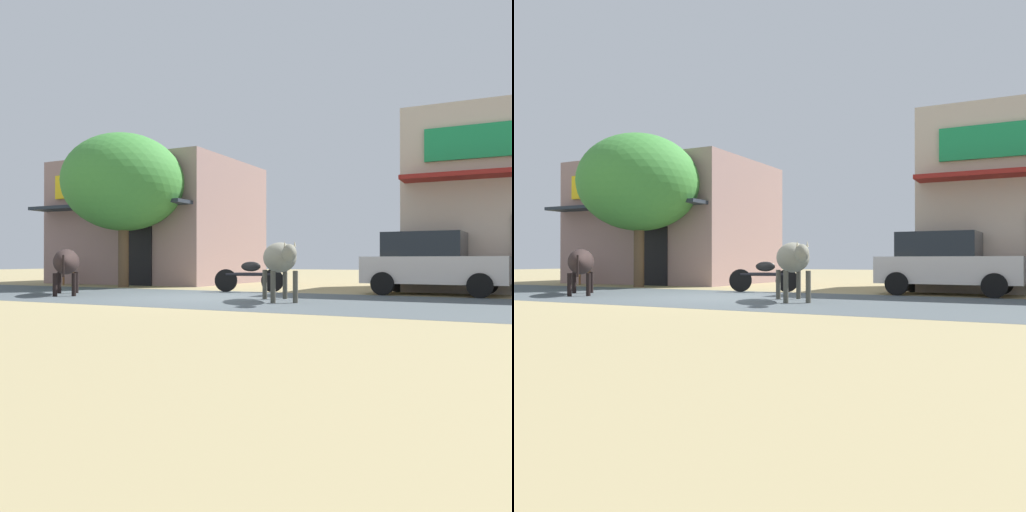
% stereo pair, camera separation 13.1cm
% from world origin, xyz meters
% --- Properties ---
extents(ground, '(80.00, 80.00, 0.00)m').
position_xyz_m(ground, '(0.00, 0.00, 0.00)').
color(ground, '#9C8C60').
extents(asphalt_road, '(72.00, 5.51, 0.00)m').
position_xyz_m(asphalt_road, '(0.00, 0.00, 0.00)').
color(asphalt_road, '#485154').
rests_on(asphalt_road, ground).
extents(storefront_left_cafe, '(7.07, 6.45, 4.76)m').
position_xyz_m(storefront_left_cafe, '(-6.48, 7.17, 2.39)').
color(storefront_left_cafe, gray).
rests_on(storefront_left_cafe, ground).
extents(roadside_tree, '(4.09, 4.09, 5.18)m').
position_xyz_m(roadside_tree, '(-5.20, 3.39, 3.53)').
color(roadside_tree, brown).
rests_on(roadside_tree, ground).
extents(parked_hatchback_car, '(3.65, 1.95, 1.64)m').
position_xyz_m(parked_hatchback_car, '(4.80, 3.67, 0.84)').
color(parked_hatchback_car, beige).
rests_on(parked_hatchback_car, ground).
extents(parked_motorcycle, '(1.91, 0.72, 1.07)m').
position_xyz_m(parked_motorcycle, '(-0.05, 2.67, 0.48)').
color(parked_motorcycle, black).
rests_on(parked_motorcycle, ground).
extents(cow_near_brown, '(2.08, 2.26, 1.20)m').
position_xyz_m(cow_near_brown, '(-3.83, -0.54, 0.85)').
color(cow_near_brown, '#2D211F').
rests_on(cow_near_brown, ground).
extents(cow_far_dark, '(1.74, 2.31, 1.30)m').
position_xyz_m(cow_far_dark, '(2.13, -0.19, 0.95)').
color(cow_far_dark, slate).
rests_on(cow_far_dark, ground).
extents(cafe_chair_near_tree, '(0.62, 0.62, 0.92)m').
position_xyz_m(cafe_chair_near_tree, '(-7.94, 3.64, 0.51)').
color(cafe_chair_near_tree, brown).
rests_on(cafe_chair_near_tree, ground).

